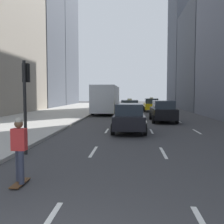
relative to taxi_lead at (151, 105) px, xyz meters
name	(u,v)px	position (x,y,z in m)	size (l,w,h in m)	color
sidewalk_left	(58,114)	(-11.00, -5.28, -0.81)	(8.00, 66.00, 0.15)	#ADAAA3
lane_markings	(144,118)	(-1.40, -9.28, -0.87)	(5.72, 56.00, 0.01)	white
building_row_left	(10,10)	(-18.00, -1.82, 11.99)	(6.00, 59.83, 28.47)	#4C515B
taxi_lead	(151,105)	(0.00, 0.00, 0.00)	(2.02, 4.40, 1.87)	yellow
taxi_second	(130,109)	(-2.80, -8.85, 0.00)	(2.02, 4.40, 1.87)	yellow
sedan_black_near	(129,117)	(-2.80, -18.59, 0.01)	(2.02, 4.86, 1.74)	black
sedan_silver_behind	(163,111)	(0.00, -12.54, 0.03)	(2.02, 5.00, 1.78)	black
city_bus	(107,98)	(-5.61, -2.91, 0.91)	(2.80, 11.61, 3.25)	#B7BCC1
skateboarder	(19,148)	(-5.54, -28.25, 0.08)	(0.36, 0.80, 1.75)	brown
traffic_light_pole	(26,92)	(-6.75, -24.82, 1.53)	(0.24, 0.42, 3.60)	black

